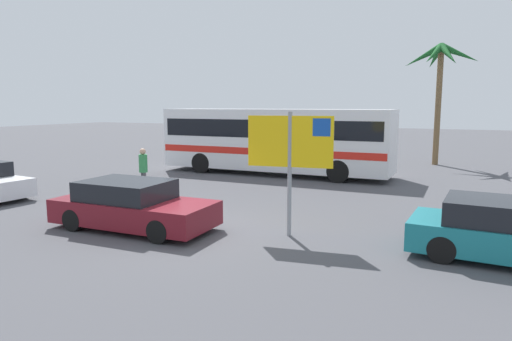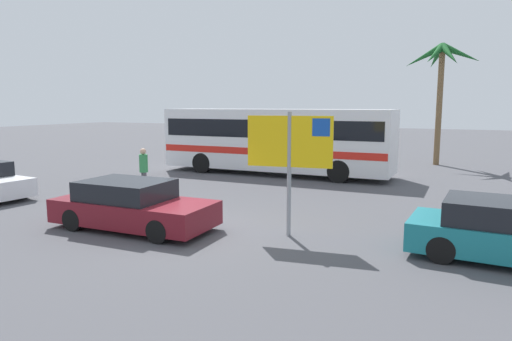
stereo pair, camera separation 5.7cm
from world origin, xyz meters
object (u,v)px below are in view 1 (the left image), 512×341
(pedestrian_near_sign, at_px, (143,167))
(ferry_sign, at_px, (292,146))
(car_maroon, at_px, (132,206))
(car_teal, at_px, (505,232))
(bus_front_coach, at_px, (275,138))

(pedestrian_near_sign, bearing_deg, ferry_sign, -81.54)
(ferry_sign, distance_m, pedestrian_near_sign, 7.68)
(ferry_sign, height_order, car_maroon, ferry_sign)
(ferry_sign, bearing_deg, car_maroon, -172.22)
(car_maroon, height_order, car_teal, same)
(bus_front_coach, xyz_separation_m, pedestrian_near_sign, (-2.54, -6.87, -0.75))
(ferry_sign, relative_size, car_teal, 0.78)
(ferry_sign, distance_m, car_maroon, 4.66)
(ferry_sign, distance_m, car_teal, 5.17)
(bus_front_coach, distance_m, car_teal, 13.40)
(ferry_sign, xyz_separation_m, car_maroon, (-4.18, -1.18, -1.69))
(car_maroon, distance_m, car_teal, 9.17)
(car_maroon, height_order, pedestrian_near_sign, pedestrian_near_sign)
(car_teal, xyz_separation_m, pedestrian_near_sign, (-11.91, 2.65, 0.40))
(bus_front_coach, height_order, car_maroon, bus_front_coach)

